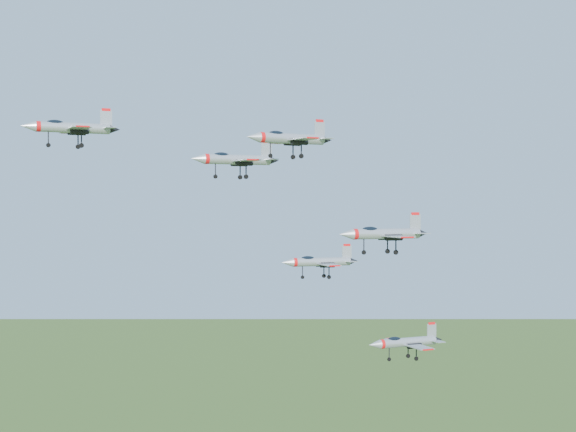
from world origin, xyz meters
TOP-DOWN VIEW (x-y plane):
  - jet_lead at (-22.69, 15.82)m, footprint 13.55×11.35m
  - jet_left_high at (-8.28, -3.97)m, footprint 11.98×10.07m
  - jet_right_high at (-7.07, -14.32)m, footprint 11.46×9.55m
  - jet_left_low at (13.95, 7.37)m, footprint 12.46×10.62m
  - jet_right_low at (5.90, -16.43)m, footprint 12.33×10.45m
  - jet_trail at (22.80, -2.61)m, footprint 12.94×10.90m

SIDE VIEW (x-z plane):
  - jet_trail at x=22.80m, z-range 120.48..123.96m
  - jet_left_low at x=13.95m, z-range 132.56..135.96m
  - jet_right_low at x=5.90m, z-range 137.83..141.17m
  - jet_left_high at x=-8.28m, z-range 147.31..150.53m
  - jet_right_high at x=-7.07m, z-range 149.44..152.50m
  - jet_lead at x=-22.69m, z-range 151.94..155.57m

